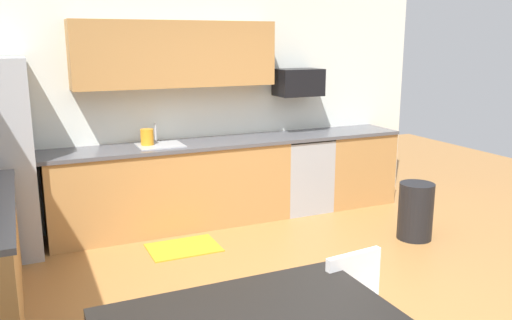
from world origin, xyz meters
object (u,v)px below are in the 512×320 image
Objects in this scene: microwave at (298,82)px; trash_bin at (416,211)px; chair_near_table at (364,316)px; kettle at (147,138)px; oven_range at (301,173)px.

microwave is 0.90× the size of trash_bin.
kettle is at bearing 98.18° from chair_near_table.
kettle is (-0.47, 3.30, 0.52)m from chair_near_table.
kettle reaches higher than oven_range.
kettle is at bearing 178.46° from oven_range.
microwave is 3.77m from chair_near_table.
oven_range is 1.52× the size of trash_bin.
kettle is at bearing -178.46° from microwave.
microwave is at bearing 67.54° from chair_near_table.
trash_bin is at bearing -66.31° from oven_range.
kettle reaches higher than chair_near_table.
microwave is at bearing 112.26° from trash_bin.
trash_bin is 3.00× the size of kettle.
microwave is at bearing 1.54° from kettle.
trash_bin is 2.94m from kettle.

